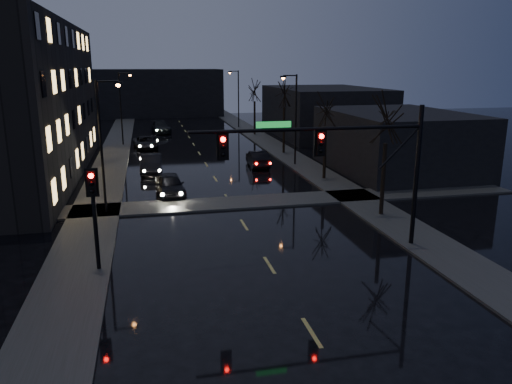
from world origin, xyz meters
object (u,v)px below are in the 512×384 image
oncoming_car_c (146,143)px  lead_car (258,159)px  oncoming_car_d (161,127)px  oncoming_car_b (151,164)px  oncoming_car_a (170,185)px

oncoming_car_c → lead_car: size_ratio=1.08×
oncoming_car_c → oncoming_car_d: oncoming_car_d is taller
oncoming_car_b → oncoming_car_c: (-0.43, 12.69, -0.10)m
oncoming_car_a → oncoming_car_c: 20.53m
oncoming_car_a → lead_car: oncoming_car_a is taller
oncoming_car_b → lead_car: 9.29m
oncoming_car_b → oncoming_car_a: bearing=-78.4°
oncoming_car_a → oncoming_car_b: (-1.15, 7.77, 0.00)m
oncoming_car_c → oncoming_car_d: 12.87m
oncoming_car_c → lead_car: 15.42m
oncoming_car_d → lead_car: size_ratio=1.17×
oncoming_car_c → lead_car: lead_car is taller
oncoming_car_a → oncoming_car_c: oncoming_car_a is taller
oncoming_car_b → oncoming_car_c: bearing=95.1°
oncoming_car_c → oncoming_car_d: size_ratio=0.92×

